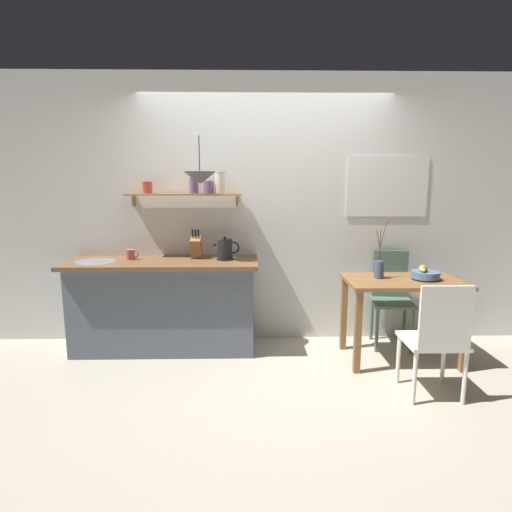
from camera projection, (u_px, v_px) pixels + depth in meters
ground_plane at (267, 361)px, 3.85m from camera, size 14.00×14.00×0.00m
back_wall at (285, 211)px, 4.26m from camera, size 6.80×0.11×2.70m
kitchen_counter at (164, 305)px, 4.07m from camera, size 1.83×0.63×0.90m
wall_shelf at (191, 189)px, 4.05m from camera, size 1.13×0.20×0.34m
dining_table at (402, 294)px, 3.78m from camera, size 1.04×0.63×0.77m
dining_chair_near at (437, 336)px, 3.11m from camera, size 0.44×0.41×0.92m
dining_chair_far at (391, 294)px, 4.20m from camera, size 0.44×0.45×0.95m
fruit_bowl at (425, 274)px, 3.75m from camera, size 0.25×0.25×0.13m
twig_vase at (379, 268)px, 3.80m from camera, size 0.10×0.09×0.52m
electric_kettle at (225, 249)px, 4.01m from camera, size 0.25×0.16×0.23m
knife_block at (196, 247)px, 4.08m from camera, size 0.10×0.17×0.29m
coffee_mug_by_sink at (130, 254)px, 4.03m from camera, size 0.13×0.08×0.10m
pendant_lamp at (200, 178)px, 3.80m from camera, size 0.30×0.30×0.44m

